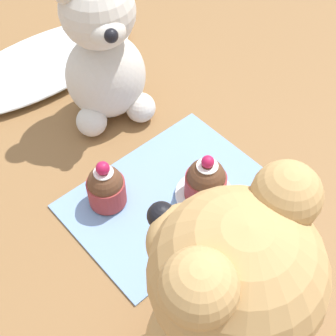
% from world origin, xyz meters
% --- Properties ---
extents(ground_plane, '(4.00, 4.00, 0.00)m').
position_xyz_m(ground_plane, '(0.00, 0.00, 0.00)').
color(ground_plane, olive).
extents(knitted_placemat, '(0.25, 0.17, 0.01)m').
position_xyz_m(knitted_placemat, '(0.00, 0.00, 0.00)').
color(knitted_placemat, '#7A9ED1').
rests_on(knitted_placemat, ground_plane).
extents(tulle_cloth, '(0.33, 0.15, 0.03)m').
position_xyz_m(tulle_cloth, '(0.01, 0.32, 0.01)').
color(tulle_cloth, white).
rests_on(tulle_cloth, ground_plane).
extents(teddy_bear_cream, '(0.14, 0.13, 0.22)m').
position_xyz_m(teddy_bear_cream, '(0.04, 0.17, 0.10)').
color(teddy_bear_cream, silver).
rests_on(teddy_bear_cream, ground_plane).
extents(teddy_bear_tan, '(0.15, 0.14, 0.27)m').
position_xyz_m(teddy_bear_tan, '(-0.11, -0.18, 0.13)').
color(teddy_bear_tan, tan).
rests_on(teddy_bear_tan, ground_plane).
extents(cupcake_near_cream_bear, '(0.05, 0.05, 0.07)m').
position_xyz_m(cupcake_near_cream_bear, '(-0.06, 0.04, 0.03)').
color(cupcake_near_cream_bear, '#993333').
rests_on(cupcake_near_cream_bear, knitted_placemat).
extents(saucer_plate, '(0.07, 0.07, 0.01)m').
position_xyz_m(saucer_plate, '(0.03, -0.03, 0.01)').
color(saucer_plate, silver).
rests_on(saucer_plate, knitted_placemat).
extents(cupcake_near_tan_bear, '(0.05, 0.05, 0.07)m').
position_xyz_m(cupcake_near_tan_bear, '(0.03, -0.03, 0.04)').
color(cupcake_near_tan_bear, '#993333').
rests_on(cupcake_near_tan_bear, saucer_plate).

